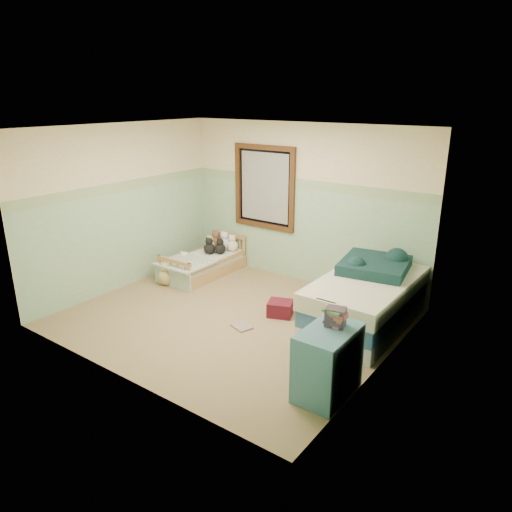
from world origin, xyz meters
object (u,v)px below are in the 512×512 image
Objects in this scene: plush_floor_cream at (185,266)px; plush_floor_tan at (166,277)px; twin_bed_frame at (365,317)px; dresser at (328,362)px; toddler_bed_frame at (204,268)px; red_pillow at (280,308)px; floor_book at (242,327)px.

plush_floor_cream is 0.58m from plush_floor_tan.
plush_floor_cream is at bearing -179.88° from twin_bed_frame.
twin_bed_frame is at bearing 100.70° from dresser.
twin_bed_frame is at bearing -2.91° from toddler_bed_frame.
red_pillow is (2.08, 0.14, -0.03)m from plush_floor_tan.
floor_book is (1.72, -1.18, -0.08)m from toddler_bed_frame.
floor_book is (1.88, -0.46, -0.12)m from plush_floor_tan.
floor_book is (-0.20, -0.60, -0.09)m from red_pillow.
dresser is at bearing -24.88° from plush_floor_cream.
dresser is 2.78× the size of floor_book.
red_pillow is at bearing -157.67° from twin_bed_frame.
twin_bed_frame is at bearing 10.39° from plush_floor_tan.
plush_floor_cream is (-0.29, -0.16, 0.03)m from toddler_bed_frame.
twin_bed_frame is (3.27, 0.01, -0.02)m from plush_floor_cream.
plush_floor_cream is 3.27m from twin_bed_frame.
toddler_bed_frame is 0.73× the size of twin_bed_frame.
dresser is at bearing -3.32° from floor_book.
toddler_bed_frame is 5.56× the size of floor_book.
plush_floor_cream is at bearing 103.45° from plush_floor_tan.
plush_floor_cream is 0.13× the size of twin_bed_frame.
dresser is 1.74m from floor_book.
floor_book is at bearing 157.91° from dresser.
plush_floor_cream is 2.26m from floor_book.
dresser reaches higher than toddler_bed_frame.
red_pillow is (2.22, -0.43, -0.03)m from plush_floor_cream.
twin_bed_frame is 1.72m from dresser.
plush_floor_cream is at bearing 171.79° from floor_book.
plush_floor_cream is at bearing 169.11° from red_pillow.
plush_floor_cream is 0.99× the size of floor_book.
toddler_bed_frame is at bearing 164.29° from floor_book.
twin_bed_frame is (3.14, 0.58, -0.02)m from plush_floor_tan.
plush_floor_tan reaches higher than toddler_bed_frame.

